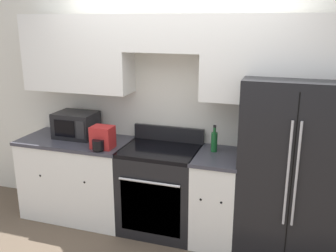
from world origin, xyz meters
TOP-DOWN VIEW (x-y plane):
  - ground_plane at (0.00, 0.00)m, footprint 12.00×12.00m
  - wall_back at (0.00, 0.58)m, footprint 8.00×0.39m
  - lower_cabinets_left at (-1.08, 0.31)m, footprint 1.22×0.64m
  - lower_cabinets_right at (0.52, 0.31)m, footprint 0.45×0.64m
  - oven_range at (-0.09, 0.31)m, footprint 0.78×0.65m
  - refrigerator at (1.20, 0.35)m, footprint 0.94×0.73m
  - microwave at (-1.11, 0.40)m, footprint 0.45×0.35m
  - bottle at (0.45, 0.41)m, footprint 0.06×0.06m
  - paper_towel_holder at (-0.65, 0.14)m, footprint 0.22×0.24m

SIDE VIEW (x-z plane):
  - ground_plane at x=0.00m, z-range 0.00..0.00m
  - lower_cabinets_left at x=-1.08m, z-range 0.00..0.91m
  - lower_cabinets_right at x=0.52m, z-range 0.00..0.91m
  - oven_range at x=-0.09m, z-range -0.07..1.00m
  - refrigerator at x=1.20m, z-range 0.00..1.70m
  - paper_towel_holder at x=-0.65m, z-range 0.90..1.13m
  - bottle at x=0.45m, z-range 0.88..1.16m
  - microwave at x=-1.11m, z-range 0.91..1.19m
  - wall_back at x=0.00m, z-range 0.22..2.82m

